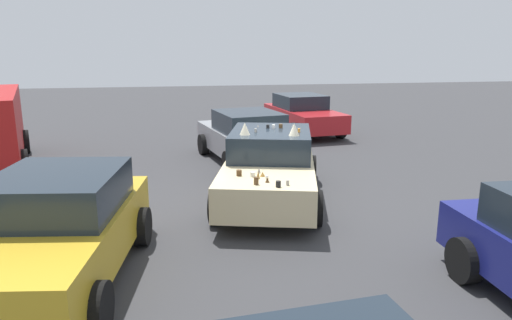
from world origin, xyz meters
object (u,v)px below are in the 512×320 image
art_car_decorated (270,166)px  parked_sedan_far_left (246,137)px  parked_sedan_behind_left (303,114)px  parked_sedan_row_back_far (56,230)px

art_car_decorated → parked_sedan_far_left: bearing=-165.5°
art_car_decorated → parked_sedan_far_left: (3.48, -0.04, -0.02)m
parked_sedan_behind_left → parked_sedan_far_left: 5.03m
parked_sedan_behind_left → parked_sedan_far_left: (-4.14, 2.86, 0.01)m
art_car_decorated → parked_sedan_behind_left: size_ratio=1.12×
parked_sedan_far_left → parked_sedan_behind_left: bearing=-45.4°
art_car_decorated → parked_sedan_behind_left: bearing=174.3°
parked_sedan_row_back_far → art_car_decorated: bearing=138.0°
art_car_decorated → parked_sedan_far_left: 3.48m
parked_sedan_row_back_far → parked_sedan_behind_left: bearing=156.8°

